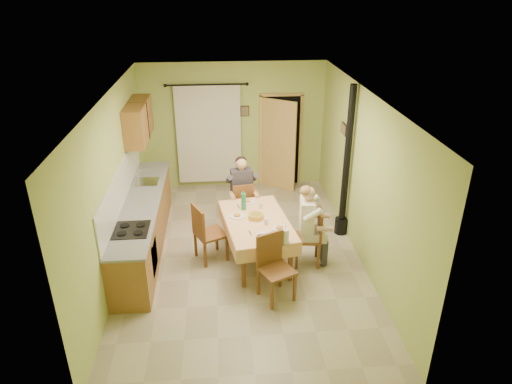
{
  "coord_description": "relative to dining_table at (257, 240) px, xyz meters",
  "views": [
    {
      "loc": [
        -0.33,
        -6.72,
        4.37
      ],
      "look_at": [
        0.25,
        0.1,
        1.15
      ],
      "focal_mm": 32.0,
      "sensor_mm": 36.0,
      "label": 1
    }
  ],
  "objects": [
    {
      "name": "floor",
      "position": [
        -0.24,
        0.15,
        -0.38
      ],
      "size": [
        4.0,
        6.0,
        0.01
      ],
      "primitive_type": "cube",
      "color": "tan",
      "rests_on": "ground"
    },
    {
      "name": "dining_table",
      "position": [
        0.0,
        0.0,
        0.0
      ],
      "size": [
        1.26,
        1.83,
        0.76
      ],
      "rotation": [
        0.0,
        0.0,
        0.15
      ],
      "color": "#EEB37B",
      "rests_on": "ground"
    },
    {
      "name": "chair_right",
      "position": [
        0.84,
        -0.19,
        -0.09
      ],
      "size": [
        0.46,
        0.46,
        0.98
      ],
      "rotation": [
        0.0,
        0.0,
        1.46
      ],
      "color": "brown",
      "rests_on": "ground"
    },
    {
      "name": "stove_flue",
      "position": [
        1.66,
        0.75,
        0.64
      ],
      "size": [
        0.24,
        0.24,
        2.8
      ],
      "color": "black",
      "rests_on": "ground"
    },
    {
      "name": "chair_far",
      "position": [
        -0.17,
        1.13,
        -0.09
      ],
      "size": [
        0.44,
        0.44,
        0.96
      ],
      "rotation": [
        0.0,
        0.0,
        0.12
      ],
      "color": "brown",
      "rests_on": "ground"
    },
    {
      "name": "upper_cabinets",
      "position": [
        -2.06,
        1.85,
        1.57
      ],
      "size": [
        0.35,
        1.4,
        0.7
      ],
      "primitive_type": "cube",
      "color": "brown",
      "rests_on": "room_shell"
    },
    {
      "name": "kitchen_run",
      "position": [
        -1.95,
        0.55,
        0.1
      ],
      "size": [
        0.64,
        3.64,
        1.56
      ],
      "color": "brown",
      "rests_on": "ground"
    },
    {
      "name": "tableware",
      "position": [
        0.03,
        -0.1,
        0.43
      ],
      "size": [
        0.9,
        1.6,
        0.33
      ],
      "color": "white",
      "rests_on": "dining_table"
    },
    {
      "name": "curtain",
      "position": [
        -0.79,
        3.05,
        0.88
      ],
      "size": [
        1.7,
        0.07,
        2.22
      ],
      "color": "black",
      "rests_on": "ground"
    },
    {
      "name": "man_right",
      "position": [
        0.83,
        -0.19,
        0.5
      ],
      "size": [
        0.5,
        0.61,
        1.39
      ],
      "rotation": [
        0.0,
        0.0,
        1.46
      ],
      "color": "silver",
      "rests_on": "chair_right"
    },
    {
      "name": "man_far",
      "position": [
        -0.18,
        1.14,
        0.5
      ],
      "size": [
        0.61,
        0.5,
        1.39
      ],
      "rotation": [
        0.0,
        0.0,
        0.12
      ],
      "color": "#38333D",
      "rests_on": "chair_far"
    },
    {
      "name": "room_shell",
      "position": [
        -0.24,
        0.15,
        1.44
      ],
      "size": [
        4.04,
        6.04,
        2.82
      ],
      "color": "#AFC364",
      "rests_on": "ground"
    },
    {
      "name": "picture_back",
      "position": [
        0.01,
        3.12,
        1.37
      ],
      "size": [
        0.19,
        0.03,
        0.23
      ],
      "primitive_type": "cube",
      "color": "black",
      "rests_on": "room_shell"
    },
    {
      "name": "chair_left",
      "position": [
        -0.79,
        0.08,
        -0.09
      ],
      "size": [
        0.61,
        0.61,
        1.03
      ],
      "rotation": [
        0.0,
        0.0,
        -1.13
      ],
      "color": "brown",
      "rests_on": "ground"
    },
    {
      "name": "doorway",
      "position": [
        0.77,
        3.01,
        0.67
      ],
      "size": [
        0.96,
        0.52,
        2.15
      ],
      "color": "black",
      "rests_on": "ground"
    },
    {
      "name": "picture_right",
      "position": [
        1.73,
        1.35,
        1.47
      ],
      "size": [
        0.03,
        0.31,
        0.21
      ],
      "primitive_type": "cube",
      "color": "brown",
      "rests_on": "room_shell"
    },
    {
      "name": "chair_near",
      "position": [
        0.2,
        -1.05,
        -0.09
      ],
      "size": [
        0.6,
        0.6,
        1.02
      ],
      "rotation": [
        0.0,
        0.0,
        3.57
      ],
      "color": "brown",
      "rests_on": "ground"
    }
  ]
}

